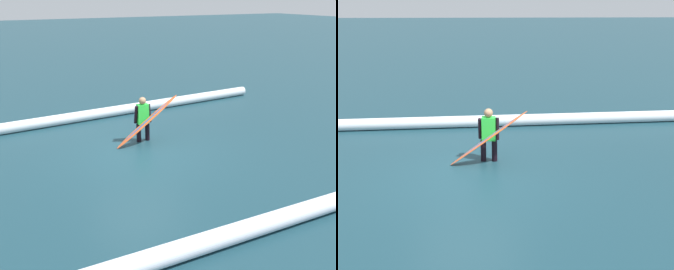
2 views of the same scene
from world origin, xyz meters
The scene contains 4 objects.
ground_plane centered at (0.00, 0.00, 0.00)m, with size 134.01×134.01×0.00m, color #193A45.
surfer centered at (-0.53, -0.80, 0.75)m, with size 0.52×0.22×1.37m.
surfboard centered at (-0.51, -0.46, 0.72)m, with size 1.93×0.47×1.46m.
wave_crest_foreground centered at (2.19, -3.49, 0.18)m, with size 0.36×0.36×18.16m, color silver.
Camera 2 is at (-0.61, 8.85, 4.01)m, focal length 43.94 mm.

